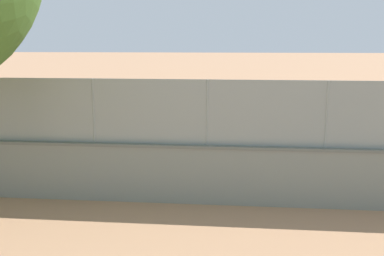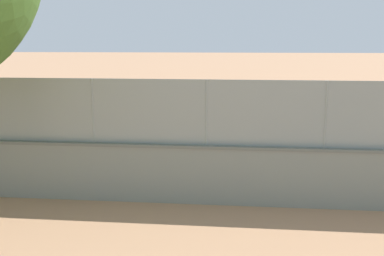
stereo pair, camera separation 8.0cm
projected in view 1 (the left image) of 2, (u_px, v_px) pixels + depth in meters
ground_plane at (180, 120)px, 26.59m from camera, size 260.00×260.00×0.00m
perimeter_wall at (96, 170)px, 13.31m from camera, size 32.26×0.91×1.66m
fence_panel_on_wall at (94, 111)px, 12.98m from camera, size 31.68×0.52×1.79m
player_at_service_line at (223, 125)px, 19.23m from camera, size 0.84×1.12×1.72m
player_baseline_waiting at (218, 117)px, 22.06m from camera, size 0.67×0.96×1.52m
sports_ball at (251, 153)px, 18.36m from camera, size 0.20×0.20×0.20m
courtside_bench at (60, 167)px, 15.03m from camera, size 1.61×0.40×0.87m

